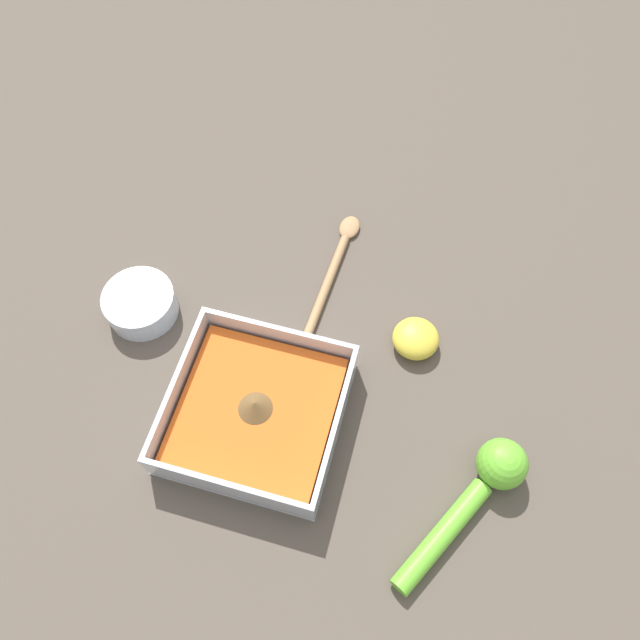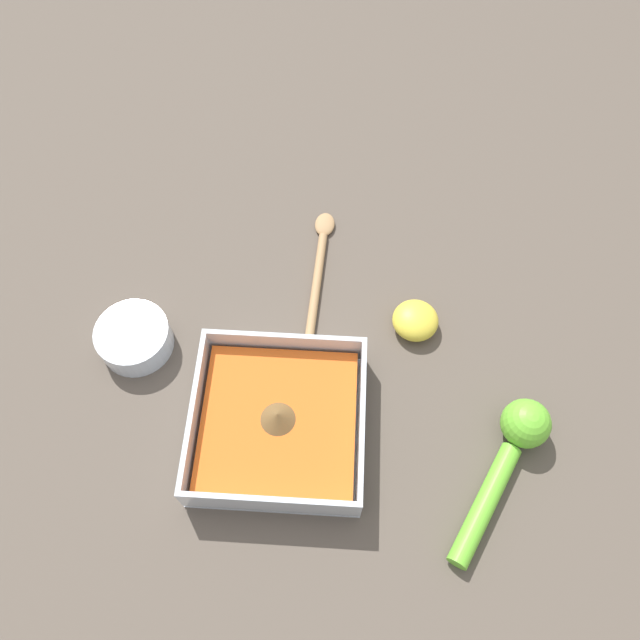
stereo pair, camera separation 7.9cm
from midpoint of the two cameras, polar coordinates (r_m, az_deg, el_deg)
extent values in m
plane|color=brown|center=(0.77, -9.71, -10.36)|extent=(4.00, 4.00, 0.00)
cube|color=silver|center=(0.76, -6.72, -9.99)|extent=(0.20, 0.20, 0.01)
cube|color=silver|center=(0.71, -7.89, -16.64)|extent=(0.20, 0.01, 0.05)
cube|color=silver|center=(0.77, -6.12, -2.50)|extent=(0.20, 0.01, 0.05)
cube|color=silver|center=(0.76, -14.30, -8.66)|extent=(0.01, 0.19, 0.05)
cube|color=silver|center=(0.73, 0.68, -9.78)|extent=(0.01, 0.19, 0.05)
cube|color=orange|center=(0.75, -6.85, -9.60)|extent=(0.18, 0.18, 0.02)
cone|color=brown|center=(0.73, -7.02, -9.08)|extent=(0.04, 0.04, 0.02)
cylinder|color=silver|center=(0.83, -19.23, -1.83)|extent=(0.09, 0.09, 0.04)
cylinder|color=brown|center=(0.84, -19.14, -1.97)|extent=(0.09, 0.09, 0.02)
sphere|color=#6BC633|center=(0.76, 15.49, -9.40)|extent=(0.06, 0.06, 0.06)
cylinder|color=#6BC633|center=(0.74, 11.85, -16.45)|extent=(0.09, 0.14, 0.02)
ellipsoid|color=yellow|center=(0.81, 5.97, -0.30)|extent=(0.06, 0.06, 0.03)
ellipsoid|color=tan|center=(0.90, -2.09, 8.51)|extent=(0.03, 0.04, 0.01)
cylinder|color=tan|center=(0.84, -3.03, 2.84)|extent=(0.02, 0.17, 0.01)
camera|label=1|loc=(0.04, 87.13, 5.35)|focal=35.00mm
camera|label=2|loc=(0.04, -92.87, -5.35)|focal=35.00mm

